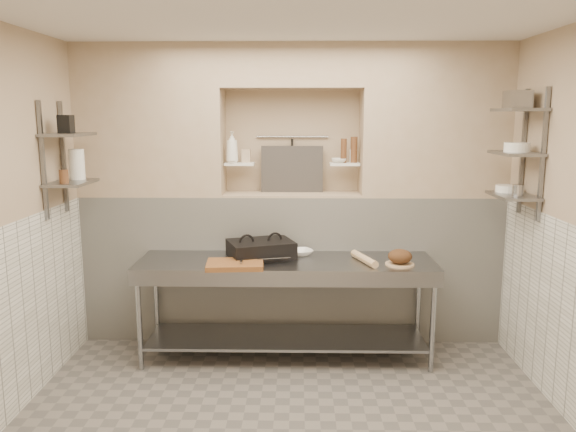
{
  "coord_description": "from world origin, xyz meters",
  "views": [
    {
      "loc": [
        0.06,
        -3.58,
        2.16
      ],
      "look_at": [
        -0.02,
        0.9,
        1.35
      ],
      "focal_mm": 35.0,
      "sensor_mm": 36.0,
      "label": 1
    }
  ],
  "objects_px": {
    "rolling_pin": "(364,259)",
    "bottle_soap": "(232,147)",
    "panini_press": "(261,249)",
    "bowl_alcove": "(339,161)",
    "mixing_bowl": "(301,252)",
    "bread_loaf": "(400,256)",
    "jug_left": "(77,164)",
    "cutting_board": "(235,265)",
    "prep_table": "(286,289)"
  },
  "relations": [
    {
      "from": "rolling_pin",
      "to": "bottle_soap",
      "type": "relative_size",
      "value": 1.44
    },
    {
      "from": "rolling_pin",
      "to": "bottle_soap",
      "type": "distance_m",
      "value": 1.62
    },
    {
      "from": "panini_press",
      "to": "bowl_alcove",
      "type": "xyz_separation_m",
      "value": [
        0.71,
        0.43,
        0.76
      ]
    },
    {
      "from": "bowl_alcove",
      "to": "mixing_bowl",
      "type": "bearing_deg",
      "value": -136.32
    },
    {
      "from": "rolling_pin",
      "to": "bowl_alcove",
      "type": "relative_size",
      "value": 3.04
    },
    {
      "from": "mixing_bowl",
      "to": "bread_loaf",
      "type": "relative_size",
      "value": 1.02
    },
    {
      "from": "panini_press",
      "to": "bottle_soap",
      "type": "bearing_deg",
      "value": 105.28
    },
    {
      "from": "bottle_soap",
      "to": "jug_left",
      "type": "bearing_deg",
      "value": -157.96
    },
    {
      "from": "panini_press",
      "to": "jug_left",
      "type": "bearing_deg",
      "value": 163.81
    },
    {
      "from": "mixing_bowl",
      "to": "rolling_pin",
      "type": "xyz_separation_m",
      "value": [
        0.55,
        -0.25,
        0.01
      ]
    },
    {
      "from": "rolling_pin",
      "to": "bottle_soap",
      "type": "bearing_deg",
      "value": 154.51
    },
    {
      "from": "cutting_board",
      "to": "mixing_bowl",
      "type": "xyz_separation_m",
      "value": [
        0.56,
        0.42,
        0.0
      ]
    },
    {
      "from": "bowl_alcove",
      "to": "bottle_soap",
      "type": "bearing_deg",
      "value": -178.92
    },
    {
      "from": "bread_loaf",
      "to": "bottle_soap",
      "type": "bearing_deg",
      "value": 156.48
    },
    {
      "from": "mixing_bowl",
      "to": "bottle_soap",
      "type": "distance_m",
      "value": 1.18
    },
    {
      "from": "prep_table",
      "to": "cutting_board",
      "type": "relative_size",
      "value": 5.49
    },
    {
      "from": "panini_press",
      "to": "jug_left",
      "type": "relative_size",
      "value": 2.55
    },
    {
      "from": "bread_loaf",
      "to": "bowl_alcove",
      "type": "height_order",
      "value": "bowl_alcove"
    },
    {
      "from": "prep_table",
      "to": "bottle_soap",
      "type": "distance_m",
      "value": 1.42
    },
    {
      "from": "mixing_bowl",
      "to": "bread_loaf",
      "type": "xyz_separation_m",
      "value": [
        0.84,
        -0.33,
        0.05
      ]
    },
    {
      "from": "prep_table",
      "to": "cutting_board",
      "type": "bearing_deg",
      "value": -153.34
    },
    {
      "from": "panini_press",
      "to": "mixing_bowl",
      "type": "relative_size",
      "value": 3.16
    },
    {
      "from": "prep_table",
      "to": "jug_left",
      "type": "xyz_separation_m",
      "value": [
        -1.79,
        0.01,
        1.1
      ]
    },
    {
      "from": "prep_table",
      "to": "panini_press",
      "type": "relative_size",
      "value": 3.94
    },
    {
      "from": "bread_loaf",
      "to": "rolling_pin",
      "type": "bearing_deg",
      "value": 165.1
    },
    {
      "from": "prep_table",
      "to": "jug_left",
      "type": "bearing_deg",
      "value": 179.72
    },
    {
      "from": "bottle_soap",
      "to": "jug_left",
      "type": "relative_size",
      "value": 1.14
    },
    {
      "from": "prep_table",
      "to": "bowl_alcove",
      "type": "distance_m",
      "value": 1.31
    },
    {
      "from": "bottle_soap",
      "to": "prep_table",
      "type": "bearing_deg",
      "value": -45.34
    },
    {
      "from": "rolling_pin",
      "to": "bowl_alcove",
      "type": "xyz_separation_m",
      "value": [
        -0.19,
        0.59,
        0.8
      ]
    },
    {
      "from": "rolling_pin",
      "to": "jug_left",
      "type": "height_order",
      "value": "jug_left"
    },
    {
      "from": "bowl_alcove",
      "to": "jug_left",
      "type": "distance_m",
      "value": 2.34
    },
    {
      "from": "mixing_bowl",
      "to": "bowl_alcove",
      "type": "bearing_deg",
      "value": 43.68
    },
    {
      "from": "bottle_soap",
      "to": "jug_left",
      "type": "distance_m",
      "value": 1.38
    },
    {
      "from": "rolling_pin",
      "to": "bread_loaf",
      "type": "height_order",
      "value": "bread_loaf"
    },
    {
      "from": "panini_press",
      "to": "bread_loaf",
      "type": "bearing_deg",
      "value": -31.11
    },
    {
      "from": "cutting_board",
      "to": "bowl_alcove",
      "type": "relative_size",
      "value": 3.38
    },
    {
      "from": "mixing_bowl",
      "to": "bottle_soap",
      "type": "relative_size",
      "value": 0.71
    },
    {
      "from": "prep_table",
      "to": "cutting_board",
      "type": "distance_m",
      "value": 0.55
    },
    {
      "from": "bottle_soap",
      "to": "bowl_alcove",
      "type": "xyz_separation_m",
      "value": [
        1.01,
        0.02,
        -0.13
      ]
    },
    {
      "from": "bowl_alcove",
      "to": "bread_loaf",
      "type": "bearing_deg",
      "value": -54.03
    },
    {
      "from": "prep_table",
      "to": "rolling_pin",
      "type": "bearing_deg",
      "value": -3.85
    },
    {
      "from": "bottle_soap",
      "to": "rolling_pin",
      "type": "bearing_deg",
      "value": -25.49
    },
    {
      "from": "bread_loaf",
      "to": "prep_table",
      "type": "bearing_deg",
      "value": 172.74
    },
    {
      "from": "mixing_bowl",
      "to": "prep_table",
      "type": "bearing_deg",
      "value": -122.83
    },
    {
      "from": "rolling_pin",
      "to": "jug_left",
      "type": "bearing_deg",
      "value": 178.74
    },
    {
      "from": "prep_table",
      "to": "bowl_alcove",
      "type": "height_order",
      "value": "bowl_alcove"
    },
    {
      "from": "panini_press",
      "to": "bread_loaf",
      "type": "relative_size",
      "value": 3.23
    },
    {
      "from": "cutting_board",
      "to": "bowl_alcove",
      "type": "distance_m",
      "value": 1.44
    },
    {
      "from": "mixing_bowl",
      "to": "rolling_pin",
      "type": "relative_size",
      "value": 0.49
    }
  ]
}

